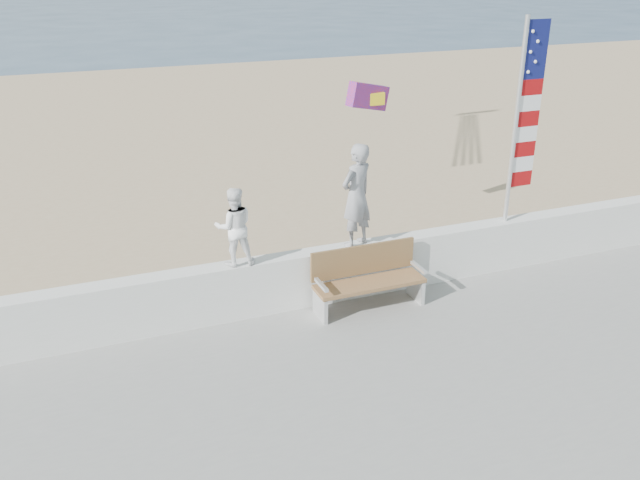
{
  "coord_description": "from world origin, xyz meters",
  "views": [
    {
      "loc": [
        -3.39,
        -7.22,
        5.46
      ],
      "look_at": [
        0.2,
        1.8,
        1.35
      ],
      "focal_mm": 38.0,
      "sensor_mm": 36.0,
      "label": 1
    }
  ],
  "objects_px": {
    "child": "(234,227)",
    "flag": "(523,113)",
    "adult": "(356,196)",
    "bench": "(367,277)"
  },
  "relations": [
    {
      "from": "child",
      "to": "flag",
      "type": "relative_size",
      "value": 0.35
    },
    {
      "from": "adult",
      "to": "child",
      "type": "relative_size",
      "value": 1.39
    },
    {
      "from": "adult",
      "to": "bench",
      "type": "height_order",
      "value": "adult"
    },
    {
      "from": "child",
      "to": "flag",
      "type": "bearing_deg",
      "value": -173.49
    },
    {
      "from": "child",
      "to": "bench",
      "type": "xyz_separation_m",
      "value": [
        2.02,
        -0.45,
        -1.0
      ]
    },
    {
      "from": "child",
      "to": "bench",
      "type": "height_order",
      "value": "child"
    },
    {
      "from": "adult",
      "to": "bench",
      "type": "xyz_separation_m",
      "value": [
        0.01,
        -0.45,
        -1.24
      ]
    },
    {
      "from": "adult",
      "to": "flag",
      "type": "bearing_deg",
      "value": 155.41
    },
    {
      "from": "flag",
      "to": "bench",
      "type": "bearing_deg",
      "value": -171.49
    },
    {
      "from": "adult",
      "to": "flag",
      "type": "xyz_separation_m",
      "value": [
        3.05,
        -0.0,
        1.07
      ]
    }
  ]
}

